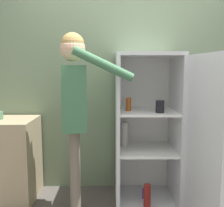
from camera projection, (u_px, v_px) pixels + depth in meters
The scene contains 4 objects.
wall_back at pixel (122, 81), 3.05m from camera, with size 7.00×0.06×2.55m.
refrigerator at pixel (156, 132), 2.66m from camera, with size 0.76×1.27×1.57m.
person at pixel (75, 98), 2.46m from camera, with size 0.70×0.51×1.75m.
counter at pixel (3, 160), 2.82m from camera, with size 0.71×0.56×0.89m.
Camera 1 is at (-0.14, -2.08, 1.41)m, focal length 42.00 mm.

